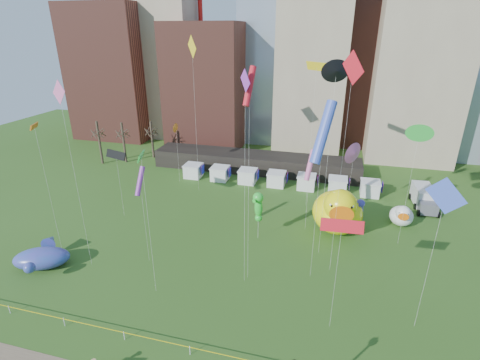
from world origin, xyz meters
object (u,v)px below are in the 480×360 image
(big_duck, at_px, (338,211))
(box_truck, at_px, (424,197))
(seahorse_green, at_px, (258,205))
(whale_inflatable, at_px, (42,257))
(small_duck, at_px, (402,215))
(seahorse_purple, at_px, (360,209))

(big_duck, relative_size, box_truck, 1.30)
(big_duck, xyz_separation_m, seahorse_green, (-9.52, -4.20, 1.66))
(big_duck, height_order, whale_inflatable, big_duck)
(small_duck, xyz_separation_m, box_truck, (3.97, 6.84, 0.00))
(small_duck, height_order, whale_inflatable, small_duck)
(seahorse_green, relative_size, box_truck, 0.92)
(big_duck, bearing_deg, whale_inflatable, -157.32)
(small_duck, relative_size, seahorse_purple, 0.90)
(small_duck, height_order, box_truck, small_duck)
(small_duck, relative_size, box_truck, 0.62)
(seahorse_purple, distance_m, whale_inflatable, 37.97)
(big_duck, distance_m, seahorse_purple, 2.76)
(whale_inflatable, bearing_deg, big_duck, 3.63)
(small_duck, distance_m, whale_inflatable, 44.60)
(whale_inflatable, bearing_deg, seahorse_purple, 2.45)
(seahorse_green, relative_size, seahorse_purple, 1.33)
(seahorse_purple, bearing_deg, box_truck, 65.99)
(seahorse_green, height_order, seahorse_purple, seahorse_green)
(seahorse_green, relative_size, whale_inflatable, 0.86)
(big_duck, height_order, small_duck, big_duck)
(small_duck, bearing_deg, box_truck, 64.75)
(seahorse_purple, xyz_separation_m, box_truck, (9.68, 10.39, -1.95))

